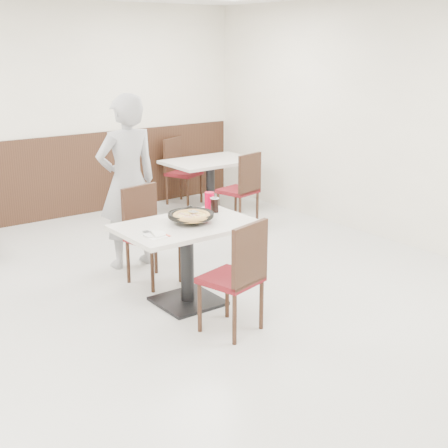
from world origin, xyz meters
TOP-DOWN VIEW (x-y plane):
  - floor at (0.00, 0.00)m, footprint 7.00×7.00m
  - wall_back at (0.00, 3.50)m, footprint 6.00×0.04m
  - wall_right at (3.00, 0.00)m, footprint 0.04×7.00m
  - wainscot_back at (0.00, 3.48)m, footprint 5.90×0.03m
  - main_table at (0.01, 0.07)m, footprint 1.26×0.90m
  - chair_near at (-0.02, -0.61)m, footprint 0.51×0.51m
  - chair_far at (0.03, 0.68)m, footprint 0.49×0.49m
  - trivet at (0.07, 0.05)m, footprint 0.12×0.12m
  - pizza_pan at (0.07, 0.08)m, footprint 0.35×0.35m
  - pizza at (0.04, 0.04)m, footprint 0.33×0.33m
  - pizza_server at (0.10, 0.09)m, footprint 0.08×0.09m
  - napkin at (-0.38, -0.08)m, footprint 0.18×0.18m
  - side_plate at (-0.38, -0.05)m, footprint 0.21×0.21m
  - fork at (-0.41, -0.06)m, footprint 0.06×0.16m
  - cola_glass at (0.44, 0.24)m, footprint 0.08×0.08m
  - red_cup at (0.48, 0.37)m, footprint 0.10×0.10m
  - diner_person at (0.08, 1.27)m, footprint 0.68×0.46m
  - bg_table_right at (1.96, 2.44)m, footprint 1.26×0.90m
  - bg_chair_right_near at (1.92, 1.78)m, footprint 0.51×0.51m
  - bg_chair_right_far at (1.97, 3.12)m, footprint 0.55×0.55m

SIDE VIEW (x-z plane):
  - floor at x=0.00m, z-range 0.00..0.00m
  - main_table at x=0.01m, z-range 0.00..0.75m
  - bg_table_right at x=1.96m, z-range 0.00..0.75m
  - chair_near at x=-0.02m, z-range 0.00..0.95m
  - chair_far at x=0.03m, z-range 0.00..0.95m
  - bg_chair_right_near at x=1.92m, z-range 0.00..0.95m
  - bg_chair_right_far at x=1.97m, z-range 0.00..0.95m
  - wainscot_back at x=0.00m, z-range 0.00..1.10m
  - napkin at x=-0.38m, z-range 0.75..0.75m
  - side_plate at x=-0.38m, z-range 0.75..0.77m
  - trivet at x=0.07m, z-range 0.75..0.79m
  - fork at x=-0.41m, z-range 0.77..0.77m
  - pizza_pan at x=0.07m, z-range 0.79..0.80m
  - pizza at x=0.04m, z-range 0.80..0.82m
  - cola_glass at x=0.44m, z-range 0.75..0.88m
  - red_cup at x=0.48m, z-range 0.75..0.91m
  - pizza_server at x=0.10m, z-range 0.84..0.84m
  - diner_person at x=0.08m, z-range 0.00..1.80m
  - wall_back at x=0.00m, z-range 0.00..2.80m
  - wall_right at x=3.00m, z-range 0.00..2.80m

